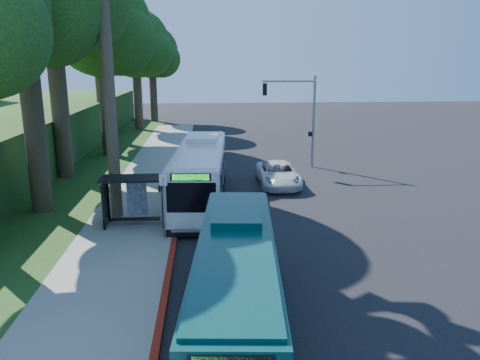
{
  "coord_description": "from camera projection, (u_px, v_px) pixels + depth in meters",
  "views": [
    {
      "loc": [
        -3.46,
        -25.35,
        7.98
      ],
      "look_at": [
        -1.52,
        1.0,
        1.31
      ],
      "focal_mm": 35.0,
      "sensor_mm": 36.0,
      "label": 1
    }
  ],
  "objects": [
    {
      "name": "white_bus",
      "position": [
        201.0,
        172.0,
        27.22
      ],
      "size": [
        3.35,
        12.28,
        3.62
      ],
      "rotation": [
        0.0,
        0.0,
        -0.06
      ],
      "color": "silver",
      "rests_on": "ground"
    },
    {
      "name": "tree_4",
      "position": [
        136.0,
        47.0,
        54.44
      ],
      "size": [
        8.4,
        8.0,
        14.14
      ],
      "color": "#382B1E",
      "rests_on": "ground"
    },
    {
      "name": "grass_verge",
      "position": [
        61.0,
        187.0,
        30.61
      ],
      "size": [
        8.0,
        70.0,
        0.06
      ],
      "primitive_type": "cube",
      "color": "#234719",
      "rests_on": "ground"
    },
    {
      "name": "traffic_signal_pole",
      "position": [
        301.0,
        110.0,
        35.56
      ],
      "size": [
        4.1,
        0.3,
        7.0
      ],
      "color": "gray",
      "rests_on": "ground"
    },
    {
      "name": "bus_shelter",
      "position": [
        130.0,
        191.0,
        22.99
      ],
      "size": [
        3.2,
        1.51,
        2.55
      ],
      "color": "black",
      "rests_on": "ground"
    },
    {
      "name": "teal_bus",
      "position": [
        236.0,
        281.0,
        14.12
      ],
      "size": [
        3.16,
        10.89,
        3.2
      ],
      "rotation": [
        0.0,
        0.0,
        -0.08
      ],
      "color": "#0A3A39",
      "rests_on": "ground"
    },
    {
      "name": "ground",
      "position": [
        268.0,
        206.0,
        26.71
      ],
      "size": [
        140.0,
        140.0,
        0.0
      ],
      "primitive_type": "plane",
      "color": "black",
      "rests_on": "ground"
    },
    {
      "name": "tree_3",
      "position": [
        98.0,
        20.0,
        45.98
      ],
      "size": [
        10.08,
        9.6,
        17.28
      ],
      "color": "#382B1E",
      "rests_on": "ground"
    },
    {
      "name": "tree_2",
      "position": [
        102.0,
        31.0,
        38.75
      ],
      "size": [
        8.82,
        8.4,
        15.12
      ],
      "color": "#382B1E",
      "rests_on": "ground"
    },
    {
      "name": "stop_sign_pole",
      "position": [
        164.0,
        197.0,
        20.98
      ],
      "size": [
        0.35,
        0.06,
        3.17
      ],
      "color": "gray",
      "rests_on": "ground"
    },
    {
      "name": "sidewalk",
      "position": [
        139.0,
        208.0,
        26.18
      ],
      "size": [
        4.5,
        70.0,
        0.12
      ],
      "primitive_type": "cube",
      "color": "gray",
      "rests_on": "ground"
    },
    {
      "name": "pickup",
      "position": [
        278.0,
        174.0,
        31.01
      ],
      "size": [
        2.56,
        5.55,
        1.54
      ],
      "primitive_type": "imported",
      "rotation": [
        0.0,
        0.0,
        -0.0
      ],
      "color": "silver",
      "rests_on": "ground"
    },
    {
      "name": "tree_5",
      "position": [
        152.0,
        55.0,
        62.44
      ],
      "size": [
        7.35,
        7.0,
        12.86
      ],
      "color": "#382B1E",
      "rests_on": "ground"
    },
    {
      "name": "red_curb",
      "position": [
        176.0,
        232.0,
        22.47
      ],
      "size": [
        0.25,
        30.0,
        0.13
      ],
      "primitive_type": "cube",
      "color": "maroon",
      "rests_on": "ground"
    }
  ]
}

